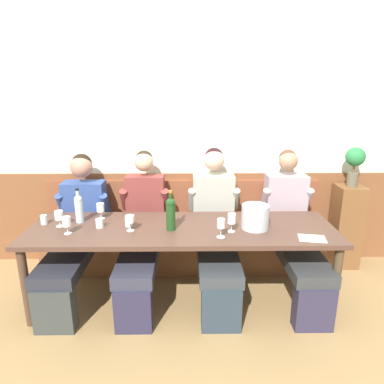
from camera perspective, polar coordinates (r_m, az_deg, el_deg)
ground_plane at (r=3.18m, az=-1.69°, el=-19.68°), size 6.80×6.80×0.02m
room_wall_back at (r=3.68m, az=-1.60°, el=9.24°), size 6.80×0.08×2.80m
wood_wainscot_panel at (r=3.85m, az=-1.51°, el=-4.20°), size 6.80×0.03×1.01m
wall_bench at (r=3.74m, az=-1.52°, el=-8.55°), size 2.95×0.42×0.94m
dining_table at (r=3.00m, az=-1.74°, el=-7.15°), size 2.65×0.78×0.74m
person_center_left_seat at (r=3.47m, az=-18.77°, el=-5.37°), size 0.53×1.20×1.26m
person_left_seat at (r=3.31m, az=-8.35°, el=-5.78°), size 0.49×1.19×1.30m
person_right_seat at (r=3.32m, az=3.91°, el=-5.08°), size 0.52×1.20×1.32m
person_center_right_seat at (r=3.46m, az=16.45°, el=-5.13°), size 0.51×1.20×1.30m
ice_bucket at (r=2.96m, az=10.52°, el=-4.10°), size 0.23×0.23×0.21m
wine_bottle_green_tall at (r=2.87m, az=-3.59°, el=-3.50°), size 0.08×0.08×0.35m
wine_bottle_amber_mid at (r=3.19m, az=-18.42°, el=-2.50°), size 0.07×0.07×0.32m
wine_glass_center_rear at (r=2.90m, az=-10.36°, el=-4.61°), size 0.08×0.08×0.14m
wine_glass_left_end at (r=2.85m, az=6.65°, el=-4.59°), size 0.07×0.07×0.16m
wine_glass_mid_right at (r=3.17m, az=-21.37°, el=-3.78°), size 0.07×0.07×0.14m
wine_glass_center_front at (r=3.23m, az=-15.07°, el=-2.66°), size 0.07×0.07×0.15m
wine_glass_mid_left at (r=2.98m, az=-20.27°, el=-4.73°), size 0.07×0.07×0.15m
wine_glass_right_end at (r=2.74m, az=4.89°, el=-5.39°), size 0.07×0.07×0.16m
water_tumbler_right at (r=3.29m, az=-23.54°, el=-4.28°), size 0.06×0.06×0.08m
water_tumbler_center at (r=3.02m, az=-10.57°, el=-4.91°), size 0.06×0.06×0.08m
water_tumbler_left at (r=3.05m, az=-15.21°, el=-5.07°), size 0.07×0.07×0.08m
tasting_sheet_left_guest at (r=2.91m, az=19.47°, el=-7.33°), size 0.23×0.19×0.00m
corner_pedestal at (r=4.08m, az=24.34°, el=-5.26°), size 0.28×0.28×0.91m
potted_plant at (r=3.89m, az=25.59°, el=4.66°), size 0.20×0.20×0.41m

